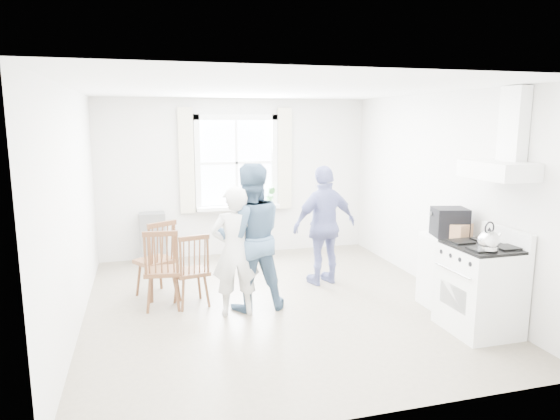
{
  "coord_description": "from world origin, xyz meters",
  "views": [
    {
      "loc": [
        -1.52,
        -5.69,
        2.25
      ],
      "look_at": [
        0.12,
        0.2,
        1.14
      ],
      "focal_mm": 32.0,
      "sensor_mm": 36.0,
      "label": 1
    }
  ],
  "objects_px": {
    "stereo_stack": "(450,222)",
    "person_left": "(235,251)",
    "low_cabinet": "(447,271)",
    "person_mid": "(250,237)",
    "windsor_chair_b": "(162,261)",
    "gas_stove": "(480,288)",
    "person_right": "(325,225)",
    "windsor_chair_a": "(193,263)",
    "windsor_chair_c": "(160,251)"
  },
  "relations": [
    {
      "from": "low_cabinet",
      "to": "windsor_chair_b",
      "type": "bearing_deg",
      "value": 166.42
    },
    {
      "from": "windsor_chair_b",
      "to": "person_right",
      "type": "xyz_separation_m",
      "value": [
        2.21,
        0.45,
        0.21
      ]
    },
    {
      "from": "gas_stove",
      "to": "low_cabinet",
      "type": "relative_size",
      "value": 1.24
    },
    {
      "from": "gas_stove",
      "to": "person_left",
      "type": "distance_m",
      "value": 2.71
    },
    {
      "from": "windsor_chair_c",
      "to": "gas_stove",
      "type": "bearing_deg",
      "value": -31.06
    },
    {
      "from": "stereo_stack",
      "to": "person_left",
      "type": "xyz_separation_m",
      "value": [
        -2.47,
        0.5,
        -0.31
      ]
    },
    {
      "from": "windsor_chair_b",
      "to": "windsor_chair_c",
      "type": "relative_size",
      "value": 0.98
    },
    {
      "from": "person_left",
      "to": "person_mid",
      "type": "relative_size",
      "value": 0.86
    },
    {
      "from": "person_mid",
      "to": "windsor_chair_b",
      "type": "bearing_deg",
      "value": -11.32
    },
    {
      "from": "low_cabinet",
      "to": "windsor_chair_a",
      "type": "distance_m",
      "value": 3.07
    },
    {
      "from": "windsor_chair_b",
      "to": "person_left",
      "type": "bearing_deg",
      "value": -22.89
    },
    {
      "from": "windsor_chair_c",
      "to": "person_mid",
      "type": "distance_m",
      "value": 1.25
    },
    {
      "from": "low_cabinet",
      "to": "person_mid",
      "type": "height_order",
      "value": "person_mid"
    },
    {
      "from": "gas_stove",
      "to": "person_left",
      "type": "xyz_separation_m",
      "value": [
        -2.44,
        1.16,
        0.28
      ]
    },
    {
      "from": "windsor_chair_b",
      "to": "person_left",
      "type": "relative_size",
      "value": 0.66
    },
    {
      "from": "windsor_chair_b",
      "to": "windsor_chair_c",
      "type": "height_order",
      "value": "windsor_chair_c"
    },
    {
      "from": "low_cabinet",
      "to": "windsor_chair_b",
      "type": "relative_size",
      "value": 0.9
    },
    {
      "from": "stereo_stack",
      "to": "windsor_chair_b",
      "type": "xyz_separation_m",
      "value": [
        -3.29,
        0.85,
        -0.46
      ]
    },
    {
      "from": "windsor_chair_c",
      "to": "person_right",
      "type": "xyz_separation_m",
      "value": [
        2.22,
        -0.01,
        0.21
      ]
    },
    {
      "from": "person_right",
      "to": "windsor_chair_a",
      "type": "bearing_deg",
      "value": 2.13
    },
    {
      "from": "gas_stove",
      "to": "windsor_chair_b",
      "type": "bearing_deg",
      "value": 155.21
    },
    {
      "from": "gas_stove",
      "to": "stereo_stack",
      "type": "xyz_separation_m",
      "value": [
        0.03,
        0.66,
        0.58
      ]
    },
    {
      "from": "person_mid",
      "to": "stereo_stack",
      "type": "bearing_deg",
      "value": 163.57
    },
    {
      "from": "gas_stove",
      "to": "stereo_stack",
      "type": "bearing_deg",
      "value": 87.21
    },
    {
      "from": "windsor_chair_a",
      "to": "person_mid",
      "type": "height_order",
      "value": "person_mid"
    },
    {
      "from": "person_left",
      "to": "person_mid",
      "type": "xyz_separation_m",
      "value": [
        0.21,
        0.15,
        0.12
      ]
    },
    {
      "from": "person_mid",
      "to": "low_cabinet",
      "type": "bearing_deg",
      "value": 164.81
    },
    {
      "from": "gas_stove",
      "to": "windsor_chair_c",
      "type": "relative_size",
      "value": 1.11
    },
    {
      "from": "gas_stove",
      "to": "low_cabinet",
      "type": "distance_m",
      "value": 0.7
    },
    {
      "from": "gas_stove",
      "to": "person_mid",
      "type": "height_order",
      "value": "person_mid"
    },
    {
      "from": "windsor_chair_c",
      "to": "person_right",
      "type": "bearing_deg",
      "value": -0.35
    },
    {
      "from": "stereo_stack",
      "to": "person_left",
      "type": "relative_size",
      "value": 0.29
    },
    {
      "from": "stereo_stack",
      "to": "windsor_chair_b",
      "type": "distance_m",
      "value": 3.42
    },
    {
      "from": "gas_stove",
      "to": "windsor_chair_b",
      "type": "relative_size",
      "value": 1.12
    },
    {
      "from": "low_cabinet",
      "to": "person_mid",
      "type": "distance_m",
      "value": 2.42
    },
    {
      "from": "gas_stove",
      "to": "person_left",
      "type": "bearing_deg",
      "value": 154.58
    },
    {
      "from": "gas_stove",
      "to": "windsor_chair_b",
      "type": "height_order",
      "value": "gas_stove"
    },
    {
      "from": "person_mid",
      "to": "person_right",
      "type": "relative_size",
      "value": 1.07
    },
    {
      "from": "low_cabinet",
      "to": "person_mid",
      "type": "xyz_separation_m",
      "value": [
        -2.3,
        0.61,
        0.43
      ]
    },
    {
      "from": "low_cabinet",
      "to": "stereo_stack",
      "type": "distance_m",
      "value": 0.62
    },
    {
      "from": "windsor_chair_a",
      "to": "windsor_chair_c",
      "type": "height_order",
      "value": "windsor_chair_c"
    },
    {
      "from": "windsor_chair_a",
      "to": "person_mid",
      "type": "relative_size",
      "value": 0.52
    },
    {
      "from": "gas_stove",
      "to": "low_cabinet",
      "type": "xyz_separation_m",
      "value": [
        0.07,
        0.7,
        -0.03
      ]
    },
    {
      "from": "gas_stove",
      "to": "stereo_stack",
      "type": "distance_m",
      "value": 0.88
    },
    {
      "from": "stereo_stack",
      "to": "windsor_chair_a",
      "type": "height_order",
      "value": "stereo_stack"
    },
    {
      "from": "gas_stove",
      "to": "person_mid",
      "type": "distance_m",
      "value": 2.61
    },
    {
      "from": "windsor_chair_a",
      "to": "person_mid",
      "type": "bearing_deg",
      "value": -15.8
    },
    {
      "from": "stereo_stack",
      "to": "windsor_chair_c",
      "type": "bearing_deg",
      "value": 158.36
    },
    {
      "from": "gas_stove",
      "to": "person_mid",
      "type": "xyz_separation_m",
      "value": [
        -2.23,
        1.31,
        0.4
      ]
    },
    {
      "from": "windsor_chair_b",
      "to": "person_left",
      "type": "height_order",
      "value": "person_left"
    }
  ]
}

